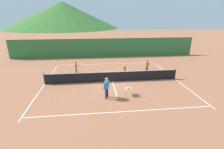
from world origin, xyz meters
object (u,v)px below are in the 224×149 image
tennis_ball_7 (139,85)px  tennis_ball_2 (78,93)px  tennis_ball_0 (153,102)px  ball_cart (128,88)px  tennis_net (112,76)px  tennis_ball_9 (50,98)px  tennis_ball_10 (82,89)px  tennis_ball_8 (75,86)px  tennis_ball_4 (140,95)px  tennis_ball_6 (177,104)px  tennis_ball_5 (56,97)px  tennis_ball_3 (83,108)px  student_0 (76,66)px  instructor (106,86)px  tennis_ball_1 (90,116)px  student_1 (125,69)px  student_2 (147,64)px

tennis_ball_7 → tennis_ball_2: bearing=-168.6°
tennis_ball_0 → tennis_ball_7: (-0.16, 3.17, 0.00)m
ball_cart → tennis_ball_2: bearing=169.0°
tennis_net → tennis_ball_9: bearing=-149.6°
tennis_ball_10 → tennis_ball_7: bearing=3.5°
tennis_net → tennis_ball_8: 3.46m
tennis_ball_10 → tennis_ball_4: bearing=-21.3°
tennis_net → tennis_ball_6: size_ratio=180.60×
tennis_ball_2 → tennis_ball_5: 1.68m
tennis_ball_3 → tennis_ball_8: size_ratio=1.00×
student_0 → tennis_ball_7: student_0 is taller
ball_cart → tennis_ball_8: bearing=152.3°
tennis_ball_2 → tennis_ball_8: (-0.39, 1.48, 0.00)m
instructor → tennis_ball_9: (-4.16, 0.31, -0.94)m
instructor → tennis_ball_1: size_ratio=23.84×
tennis_ball_3 → tennis_ball_2: bearing=101.5°
instructor → tennis_ball_8: (-2.55, 2.55, -0.94)m
tennis_ball_4 → tennis_ball_7: bearing=77.1°
ball_cart → tennis_ball_1: 3.98m
tennis_ball_5 → tennis_ball_10: same height
student_0 → tennis_net: bearing=-39.4°
tennis_ball_7 → student_0: bearing=145.4°
student_1 → tennis_net: bearing=-132.9°
student_0 → tennis_ball_2: size_ratio=19.94×
tennis_ball_3 → tennis_ball_10: size_ratio=1.00×
tennis_ball_8 → tennis_ball_7: bearing=-4.3°
tennis_ball_5 → tennis_ball_2: bearing=18.8°
tennis_ball_2 → tennis_ball_8: 1.53m
instructor → student_2: 7.72m
student_0 → tennis_ball_8: size_ratio=19.94×
student_1 → tennis_ball_3: size_ratio=18.16×
tennis_ball_1 → tennis_ball_8: same height
student_1 → tennis_ball_9: (-6.40, -4.45, -0.71)m
tennis_ball_1 → tennis_ball_10: (-0.73, 4.19, 0.00)m
tennis_ball_10 → tennis_net: bearing=27.2°
tennis_ball_3 → tennis_ball_5: (-2.08, 1.87, 0.00)m
tennis_ball_4 → tennis_ball_10: (-4.53, 1.76, 0.00)m
tennis_ball_3 → tennis_ball_6: size_ratio=1.00×
tennis_ball_6 → tennis_ball_10: (-6.73, 3.31, 0.00)m
tennis_ball_2 → tennis_ball_6: 7.43m
tennis_ball_1 → tennis_ball_6: 6.06m
tennis_net → tennis_ball_7: (2.27, -1.10, -0.47)m
tennis_ball_7 → tennis_ball_4: bearing=-102.9°
student_1 → tennis_ball_3: student_1 is taller
ball_cart → instructor: bearing=-169.6°
tennis_net → tennis_ball_7: tennis_net is taller
student_0 → tennis_ball_0: 9.40m
tennis_ball_2 → student_0: bearing=96.7°
tennis_ball_2 → tennis_ball_0: bearing=-21.4°
tennis_net → tennis_ball_4: (1.80, -3.16, -0.47)m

